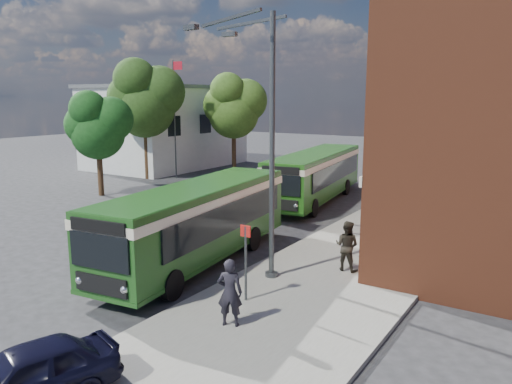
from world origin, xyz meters
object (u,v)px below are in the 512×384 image
Objects in this scene: street_lamp at (263,143)px; parked_car at (26,376)px; bus_rear at (315,172)px; bus_front at (197,217)px.

parked_car is at bearing -90.24° from street_lamp.
parked_car is (4.20, -21.88, -1.05)m from bus_rear.
street_lamp is 13.87m from bus_rear.
bus_rear reaches higher than parked_car.
bus_rear is 3.15× the size of parked_car.
bus_rear is 22.31m from parked_car.
street_lamp reaches higher than bus_rear.
street_lamp is 4.19m from bus_front.
bus_rear is (-1.27, 12.82, 0.00)m from bus_front.
bus_rear is at bearing 108.22° from street_lamp.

